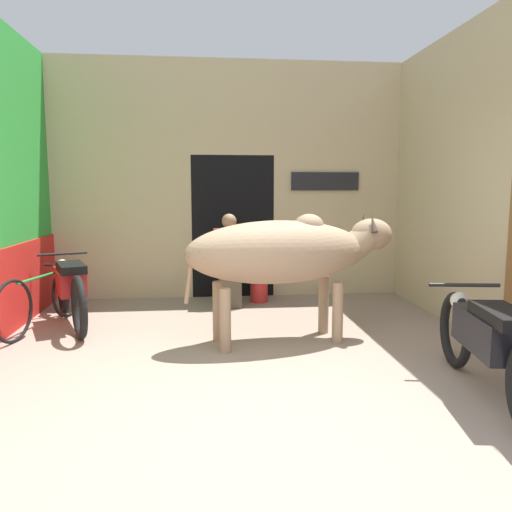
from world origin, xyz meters
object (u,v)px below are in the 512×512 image
motorcycle_near (488,341)px  plastic_stool (259,286)px  motorcycle_far (70,286)px  bicycle (43,299)px  shopkeeper_seated (230,259)px  cow (286,252)px

motorcycle_near → plastic_stool: (-1.33, 3.39, -0.22)m
motorcycle_near → motorcycle_far: motorcycle_far is taller
bicycle → plastic_stool: size_ratio=4.04×
motorcycle_far → shopkeeper_seated: shopkeeper_seated is taller
bicycle → plastic_stool: bicycle is taller
shopkeeper_seated → motorcycle_near: bearing=-61.2°
bicycle → motorcycle_near: bearing=-30.7°
motorcycle_far → shopkeeper_seated: (1.88, 0.71, 0.19)m
bicycle → plastic_stool: bearing=23.1°
plastic_stool → cow: bearing=-87.8°
motorcycle_near → bicycle: motorcycle_near is taller
cow → plastic_stool: cow is taller
bicycle → plastic_stool: 2.78m
cow → bicycle: size_ratio=1.35×
bicycle → shopkeeper_seated: (2.13, 0.87, 0.30)m
motorcycle_far → motorcycle_near: bearing=-34.2°
bicycle → cow: bearing=-15.9°
cow → plastic_stool: bearing=92.2°
cow → shopkeeper_seated: size_ratio=1.82×
shopkeeper_seated → cow: bearing=-73.3°
motorcycle_near → bicycle: 4.52m
cow → motorcycle_far: 2.58m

